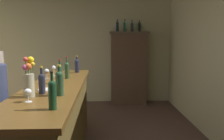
# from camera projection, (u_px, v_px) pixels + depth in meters

# --- Properties ---
(wall_back) EXTENTS (5.59, 0.12, 2.94)m
(wall_back) POSITION_uv_depth(u_px,v_px,m) (65.00, 46.00, 6.05)
(wall_back) COLOR #C0BB8F
(wall_back) RESTS_ON ground
(bar_counter) EXTENTS (0.67, 2.86, 1.08)m
(bar_counter) POSITION_uv_depth(u_px,v_px,m) (56.00, 126.00, 2.98)
(bar_counter) COLOR brown
(bar_counter) RESTS_ON ground
(display_cabinet) EXTENTS (0.97, 0.38, 1.83)m
(display_cabinet) POSITION_uv_depth(u_px,v_px,m) (129.00, 67.00, 5.90)
(display_cabinet) COLOR brown
(display_cabinet) RESTS_ON ground
(wine_bottle_malbec) EXTENTS (0.07, 0.07, 0.32)m
(wine_bottle_malbec) POSITION_uv_depth(u_px,v_px,m) (52.00, 93.00, 1.90)
(wine_bottle_malbec) COLOR #173C23
(wine_bottle_malbec) RESTS_ON bar_counter
(wine_bottle_pinot) EXTENTS (0.07, 0.07, 0.29)m
(wine_bottle_pinot) POSITION_uv_depth(u_px,v_px,m) (42.00, 82.00, 2.45)
(wine_bottle_pinot) COLOR #23263A
(wine_bottle_pinot) RESTS_ON bar_counter
(wine_bottle_syrah) EXTENTS (0.08, 0.08, 0.29)m
(wine_bottle_syrah) POSITION_uv_depth(u_px,v_px,m) (77.00, 65.00, 4.01)
(wine_bottle_syrah) COLOR #22263E
(wine_bottle_syrah) RESTS_ON bar_counter
(wine_bottle_merlot) EXTENTS (0.06, 0.06, 0.32)m
(wine_bottle_merlot) POSITION_uv_depth(u_px,v_px,m) (60.00, 73.00, 3.02)
(wine_bottle_merlot) COLOR #2A4832
(wine_bottle_merlot) RESTS_ON bar_counter
(wine_bottle_riesling) EXTENTS (0.08, 0.08, 0.32)m
(wine_bottle_riesling) POSITION_uv_depth(u_px,v_px,m) (59.00, 82.00, 2.37)
(wine_bottle_riesling) COLOR #25472D
(wine_bottle_riesling) RESTS_ON bar_counter
(wine_bottle_rose) EXTENTS (0.06, 0.06, 0.32)m
(wine_bottle_rose) POSITION_uv_depth(u_px,v_px,m) (67.00, 69.00, 3.39)
(wine_bottle_rose) COLOR #294C2C
(wine_bottle_rose) RESTS_ON bar_counter
(wine_glass_front) EXTENTS (0.06, 0.06, 0.16)m
(wine_glass_front) POSITION_uv_depth(u_px,v_px,m) (54.00, 68.00, 3.64)
(wine_glass_front) COLOR white
(wine_glass_front) RESTS_ON bar_counter
(wine_glass_mid) EXTENTS (0.07, 0.07, 0.13)m
(wine_glass_mid) POSITION_uv_depth(u_px,v_px,m) (28.00, 92.00, 2.13)
(wine_glass_mid) COLOR white
(wine_glass_mid) RESTS_ON bar_counter
(wine_glass_rear) EXTENTS (0.07, 0.07, 0.15)m
(wine_glass_rear) POSITION_uv_depth(u_px,v_px,m) (47.00, 72.00, 3.38)
(wine_glass_rear) COLOR white
(wine_glass_rear) RESTS_ON bar_counter
(flower_arrangement) EXTENTS (0.12, 0.14, 0.40)m
(flower_arrangement) POSITION_uv_depth(u_px,v_px,m) (29.00, 78.00, 2.31)
(flower_arrangement) COLOR #A8A488
(flower_arrangement) RESTS_ON bar_counter
(cheese_plate) EXTENTS (0.18, 0.18, 0.01)m
(cheese_plate) POSITION_uv_depth(u_px,v_px,m) (46.00, 90.00, 2.64)
(cheese_plate) COLOR white
(cheese_plate) RESTS_ON bar_counter
(display_bottle_left) EXTENTS (0.07, 0.07, 0.30)m
(display_bottle_left) POSITION_uv_depth(u_px,v_px,m) (117.00, 26.00, 5.75)
(display_bottle_left) COLOR black
(display_bottle_left) RESTS_ON display_cabinet
(display_bottle_midleft) EXTENTS (0.08, 0.08, 0.31)m
(display_bottle_midleft) POSITION_uv_depth(u_px,v_px,m) (125.00, 26.00, 5.76)
(display_bottle_midleft) COLOR #163221
(display_bottle_midleft) RESTS_ON display_cabinet
(display_bottle_center) EXTENTS (0.07, 0.07, 0.29)m
(display_bottle_center) POSITION_uv_depth(u_px,v_px,m) (132.00, 27.00, 5.77)
(display_bottle_center) COLOR black
(display_bottle_center) RESTS_ON display_cabinet
(display_bottle_midright) EXTENTS (0.07, 0.07, 0.28)m
(display_bottle_midright) POSITION_uv_depth(u_px,v_px,m) (139.00, 27.00, 5.78)
(display_bottle_midright) COLOR black
(display_bottle_midright) RESTS_ON display_cabinet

